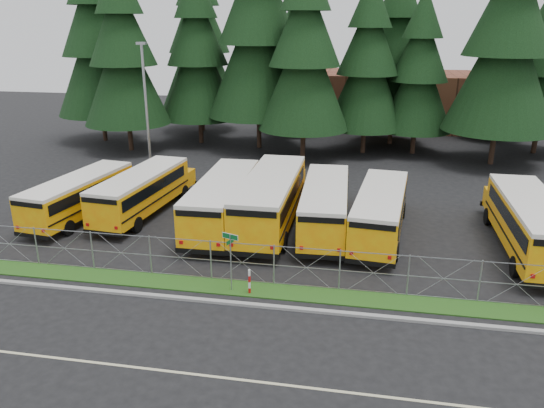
{
  "coord_description": "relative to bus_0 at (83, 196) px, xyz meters",
  "views": [
    {
      "loc": [
        2.86,
        -22.67,
        11.63
      ],
      "look_at": [
        -2.0,
        4.0,
        2.19
      ],
      "focal_mm": 35.0,
      "sensor_mm": 36.0,
      "label": 1
    }
  ],
  "objects": [
    {
      "name": "bus_east",
      "position": [
        25.61,
        -0.67,
        0.18
      ],
      "size": [
        2.82,
        11.39,
        2.98
      ],
      "primitive_type": null,
      "rotation": [
        0.0,
        0.0,
        -0.01
      ],
      "color": "orange",
      "rests_on": "ground"
    },
    {
      "name": "conifer_4",
      "position": [
        11.49,
        17.47,
        7.45
      ],
      "size": [
        7.92,
        7.92,
        17.52
      ],
      "primitive_type": null,
      "color": "black",
      "rests_on": "ground"
    },
    {
      "name": "conifer_13",
      "position": [
        29.94,
        29.04,
        6.3
      ],
      "size": [
        6.88,
        6.88,
        15.21
      ],
      "primitive_type": null,
      "color": "black",
      "rests_on": "ground"
    },
    {
      "name": "bus_4",
      "position": [
        11.77,
        0.52,
        0.27
      ],
      "size": [
        2.88,
        12.09,
        3.17
      ],
      "primitive_type": null,
      "rotation": [
        0.0,
        0.0,
        0.0
      ],
      "color": "orange",
      "rests_on": "ground"
    },
    {
      "name": "bus_3",
      "position": [
        9.0,
        0.14,
        0.17
      ],
      "size": [
        2.9,
        11.32,
        2.95
      ],
      "primitive_type": null,
      "rotation": [
        0.0,
        0.0,
        0.02
      ],
      "color": "orange",
      "rests_on": "ground"
    },
    {
      "name": "conifer_6",
      "position": [
        21.25,
        20.79,
        5.89
      ],
      "size": [
        6.52,
        6.52,
        14.41
      ],
      "primitive_type": null,
      "color": "black",
      "rests_on": "ground"
    },
    {
      "name": "street_sign",
      "position": [
        11.44,
        -7.75,
        0.72
      ],
      "size": [
        0.79,
        0.52,
        2.81
      ],
      "color": "#93969B",
      "rests_on": "ground"
    },
    {
      "name": "bus_1",
      "position": [
        3.5,
        1.21,
        0.06
      ],
      "size": [
        3.44,
        10.61,
        2.73
      ],
      "primitive_type": null,
      "rotation": [
        0.0,
        0.0,
        -0.1
      ],
      "color": "orange",
      "rests_on": "ground"
    },
    {
      "name": "grass_verge",
      "position": [
        14.21,
        -7.49,
        -1.28
      ],
      "size": [
        50.0,
        1.4,
        0.06
      ],
      "primitive_type": "cube",
      "color": "#1F4F16",
      "rests_on": "ground"
    },
    {
      "name": "brick_building",
      "position": [
        20.21,
        34.21,
        1.69
      ],
      "size": [
        22.0,
        10.0,
        6.0
      ],
      "primitive_type": "cube",
      "color": "brown",
      "rests_on": "ground"
    },
    {
      "name": "conifer_11",
      "position": [
        9.23,
        27.78,
        5.86
      ],
      "size": [
        6.48,
        6.48,
        14.34
      ],
      "primitive_type": null,
      "color": "black",
      "rests_on": "ground"
    },
    {
      "name": "bus_0",
      "position": [
        0.0,
        0.0,
        0.0
      ],
      "size": [
        3.69,
        10.23,
        2.62
      ],
      "primitive_type": null,
      "rotation": [
        0.0,
        0.0,
        -0.14
      ],
      "color": "orange",
      "rests_on": "ground"
    },
    {
      "name": "conifer_5",
      "position": [
        16.75,
        20.23,
        6.5
      ],
      "size": [
        7.06,
        7.06,
        15.62
      ],
      "primitive_type": null,
      "color": "black",
      "rests_on": "ground"
    },
    {
      "name": "curb",
      "position": [
        14.21,
        -8.89,
        -1.25
      ],
      "size": [
        50.0,
        0.25,
        0.12
      ],
      "primitive_type": "cube",
      "color": "gray",
      "rests_on": "ground"
    },
    {
      "name": "conifer_2",
      "position": [
        0.75,
        21.58,
        7.05
      ],
      "size": [
        7.56,
        7.56,
        16.72
      ],
      "primitive_type": null,
      "color": "black",
      "rests_on": "ground"
    },
    {
      "name": "conifer_7",
      "position": [
        27.56,
        18.02,
        8.53
      ],
      "size": [
        8.9,
        8.9,
        19.69
      ],
      "primitive_type": null,
      "color": "black",
      "rests_on": "ground"
    },
    {
      "name": "bus_5",
      "position": [
        14.94,
        0.43,
        0.11
      ],
      "size": [
        2.97,
        10.91,
        2.84
      ],
      "primitive_type": null,
      "rotation": [
        0.0,
        0.0,
        0.04
      ],
      "color": "orange",
      "rests_on": "ground"
    },
    {
      "name": "chainlink_fence",
      "position": [
        14.21,
        -6.79,
        -0.31
      ],
      "size": [
        44.0,
        0.1,
        2.0
      ],
      "primitive_type": null,
      "color": "#93969B",
      "rests_on": "ground"
    },
    {
      "name": "light_standard",
      "position": [
        0.83,
        8.66,
        4.19
      ],
      "size": [
        0.7,
        0.35,
        10.14
      ],
      "color": "#93969B",
      "rests_on": "ground"
    },
    {
      "name": "conifer_10",
      "position": [
        -0.97,
        27.61,
        7.93
      ],
      "size": [
        8.36,
        8.36,
        18.48
      ],
      "primitive_type": null,
      "color": "black",
      "rests_on": "ground"
    },
    {
      "name": "bus_6",
      "position": [
        18.06,
        0.04,
        0.08
      ],
      "size": [
        3.57,
        10.81,
        2.78
      ],
      "primitive_type": null,
      "rotation": [
        0.0,
        0.0,
        -0.1
      ],
      "color": "orange",
      "rests_on": "ground"
    },
    {
      "name": "conifer_0",
      "position": [
        -9.2,
        20.84,
        7.89
      ],
      "size": [
        8.32,
        8.32,
        18.41
      ],
      "primitive_type": null,
      "color": "black",
      "rests_on": "ground"
    },
    {
      "name": "road_lane_line",
      "position": [
        14.21,
        -13.79,
        -1.3
      ],
      "size": [
        50.0,
        0.12,
        0.01
      ],
      "primitive_type": "cube",
      "color": "beige",
      "rests_on": "ground"
    },
    {
      "name": "conifer_12",
      "position": [
        19.31,
        24.46,
        7.08
      ],
      "size": [
        7.58,
        7.58,
        16.77
      ],
      "primitive_type": null,
      "color": "black",
      "rests_on": "ground"
    },
    {
      "name": "striped_bollard",
      "position": [
        12.3,
        -7.86,
        -0.71
      ],
      "size": [
        0.11,
        0.11,
        1.2
      ],
      "primitive_type": "cylinder",
      "color": "#B20C0C",
      "rests_on": "ground"
    },
    {
      "name": "conifer_3",
      "position": [
        6.89,
        20.55,
        9.23
      ],
      "size": [
        9.53,
        9.53,
        21.09
      ],
      "primitive_type": null,
      "color": "black",
      "rests_on": "ground"
    },
    {
      "name": "conifer_1",
      "position": [
        -4.78,
        17.31,
        7.29
      ],
      "size": [
        7.78,
        7.78,
        17.21
      ],
      "primitive_type": null,
      "color": "black",
      "rests_on": "ground"
    },
    {
      "name": "ground",
      "position": [
        14.21,
        -5.79,
        -1.31
      ],
      "size": [
        120.0,
        120.0,
        0.0
      ],
      "primitive_type": "plane",
      "color": "black",
      "rests_on": "ground"
    }
  ]
}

